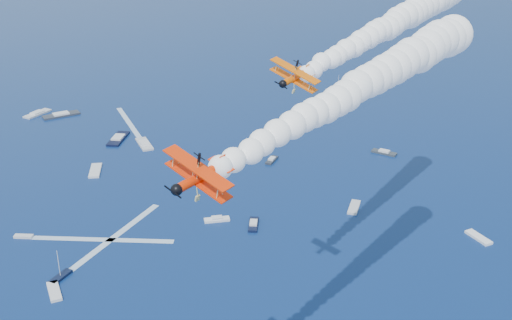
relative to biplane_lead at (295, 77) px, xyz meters
name	(u,v)px	position (x,y,z in m)	size (l,w,h in m)	color
biplane_lead	(295,77)	(0.00, 0.00, 0.00)	(7.63, 8.55, 5.15)	#FF6505
biplane_trail	(200,177)	(-24.68, -24.34, -1.57)	(8.04, 9.02, 5.43)	#FF3005
smoke_trail_lead	(389,25)	(28.91, 15.71, 2.53)	(59.50, 35.52, 12.02)	white
smoke_trail_trail	(362,85)	(5.18, -10.52, 0.96)	(61.23, 32.07, 12.02)	white
spectator_boats	(111,189)	(-12.12, 93.90, -59.01)	(223.34, 190.62, 0.70)	silver
boat_wakes	(25,225)	(-38.92, 82.29, -59.33)	(152.95, 129.57, 0.04)	white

